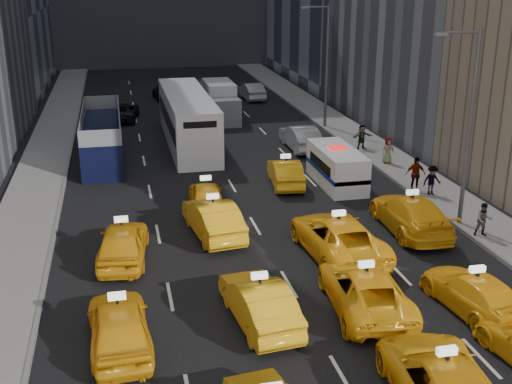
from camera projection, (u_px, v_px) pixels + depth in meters
sidewalk_west at (42, 170)px, 37.87m from camera, size 3.00×90.00×0.15m
sidewalk_east at (375, 150)px, 42.12m from camera, size 3.00×90.00×0.15m
curb_west at (68, 169)px, 38.16m from camera, size 0.15×90.00×0.18m
curb_east at (355, 151)px, 41.83m from camera, size 0.15×90.00×0.18m
streetlight_near at (468, 122)px, 28.27m from camera, size 2.15×0.22×9.00m
streetlight_far at (325, 62)px, 46.72m from camera, size 2.15×0.22×9.00m
taxi_6 at (443, 382)px, 17.29m from camera, size 3.06×5.73×1.53m
taxi_8 at (119, 325)px, 20.02m from camera, size 2.10×4.77×1.60m
taxi_9 at (259, 302)px, 21.47m from camera, size 2.12×4.80×1.53m
taxi_10 at (365, 289)px, 22.38m from camera, size 2.93×5.55×1.49m
taxi_11 at (474, 293)px, 22.25m from camera, size 2.41×4.91×1.37m
taxi_12 at (123, 243)px, 26.05m from camera, size 2.41×4.89×1.60m
taxi_13 at (213, 218)px, 28.59m from camera, size 2.35×5.12×1.63m
taxi_14 at (338, 236)px, 26.61m from camera, size 3.05×6.04×1.64m
taxi_15 at (411, 214)px, 29.04m from camera, size 2.55×5.79×1.65m
taxi_16 at (206, 196)px, 31.72m from camera, size 1.99×4.28×1.42m
taxi_17 at (285, 173)px, 35.29m from camera, size 1.98×4.52×1.45m
nypd_van at (337, 167)px, 35.30m from camera, size 2.55×5.31×2.20m
double_decker at (102, 135)px, 40.09m from camera, size 3.57×10.54×3.00m
city_bus at (187, 119)px, 43.46m from camera, size 4.01×13.54×3.44m
box_truck at (221, 102)px, 50.63m from camera, size 2.35×6.36×2.88m
misc_car_0 at (301, 137)px, 42.38m from camera, size 1.78×4.93×1.62m
misc_car_1 at (123, 111)px, 50.70m from camera, size 2.88×5.15×1.36m
misc_car_2 at (198, 87)px, 61.08m from camera, size 2.49×5.24×1.48m
misc_car_3 at (164, 92)px, 58.69m from camera, size 2.09×4.27×1.40m
misc_car_4 at (252, 91)px, 58.76m from camera, size 1.83×4.71×1.53m
pedestrian_1 at (484, 220)px, 28.12m from camera, size 0.82×0.58×1.53m
pedestrian_2 at (432, 180)px, 33.35m from camera, size 1.03×0.47×1.57m
pedestrian_3 at (415, 174)px, 33.87m from camera, size 1.12×0.59×1.85m
pedestrian_4 at (388, 150)px, 38.81m from camera, size 0.78×0.43×1.58m
pedestrian_5 at (362, 137)px, 41.95m from camera, size 1.51×0.62×1.59m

